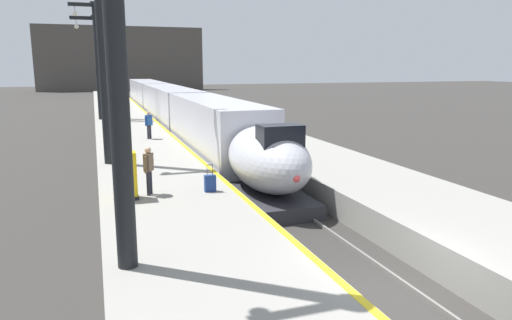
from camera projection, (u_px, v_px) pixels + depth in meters
The scene contains 15 objects.
ground_plane at pixel (391, 300), 11.22m from camera, with size 260.00×260.00×0.00m, color #33302D.
platform_left at pixel (132, 138), 32.80m from camera, with size 4.80×110.00×1.05m, color gray.
platform_right at pixel (243, 133), 35.37m from camera, with size 4.80×110.00×1.05m, color gray.
platform_left_safety_stripe at pixel (165, 129), 33.42m from camera, with size 0.20×107.80×0.01m, color yellow.
rail_main_left at pixel (174, 137), 36.49m from camera, with size 0.08×110.00×0.12m, color slate.
rail_main_right at pixel (193, 136), 36.97m from camera, with size 0.08×110.00×0.12m, color slate.
highspeed_train_main at pixel (172, 106), 41.36m from camera, with size 2.92×55.98×3.60m.
station_column_mid at pixel (101, 26), 20.53m from camera, with size 4.00×0.68×10.34m.
station_column_far at pixel (97, 50), 38.50m from camera, with size 4.00×0.68×9.46m.
station_column_distant at pixel (97, 56), 39.81m from camera, with size 4.00×0.68×8.54m.
passenger_near_edge at pixel (149, 167), 16.25m from camera, with size 0.38×0.51×1.69m.
passenger_mid_platform at pixel (149, 123), 28.79m from camera, with size 0.49×0.39×1.69m.
rolling_suitcase at pixel (210, 183), 16.80m from camera, with size 0.40×0.22×0.98m.
ticket_machine_yellow at pixel (126, 178), 15.77m from camera, with size 0.76×0.62×1.60m.
terminus_back_wall at pixel (122, 59), 104.49m from camera, with size 36.00×2.00×14.00m, color #4C4742.
Camera 1 is at (-6.38, -8.76, 5.47)m, focal length 33.09 mm.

